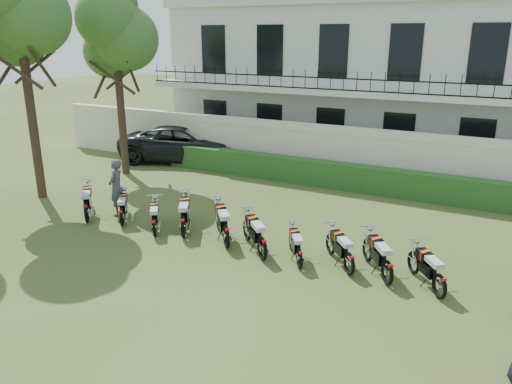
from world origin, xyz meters
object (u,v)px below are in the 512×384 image
Objects in this scene: motorcycle_1 at (121,213)px; motorcycle_4 at (226,231)px; inspector at (116,187)px; motorcycle_2 at (154,223)px; tree_west_near at (115,32)px; motorcycle_8 at (388,267)px; motorcycle_6 at (300,254)px; motorcycle_3 at (183,222)px; motorcycle_7 at (349,258)px; motorcycle_9 at (440,280)px; tree_west_mid at (17,6)px; motorcycle_5 at (262,243)px; motorcycle_0 at (86,208)px; suv at (186,143)px.

motorcycle_4 is (3.79, 0.06, 0.09)m from motorcycle_1.
motorcycle_1 is 1.24m from inspector.
motorcycle_4 is (2.33, 0.27, 0.09)m from motorcycle_2.
tree_west_near is 4.79× the size of motorcycle_8.
motorcycle_4 reaches higher than motorcycle_6.
tree_west_near reaches higher than motorcycle_3.
tree_west_near is at bearing 119.98° from motorcycle_6.
motorcycle_7 is 0.96× the size of motorcycle_9.
motorcycle_3 is (6.98, -0.83, -6.14)m from tree_west_mid.
motorcycle_6 is (2.32, -0.23, -0.10)m from motorcycle_4.
motorcycle_3 is 3.84m from motorcycle_6.
tree_west_near is 13.65m from motorcycle_7.
motorcycle_3 is at bearing 143.29° from motorcycle_8.
inspector is at bearing 120.93° from motorcycle_2.
motorcycle_4 is 1.09× the size of motorcycle_9.
tree_west_mid is 7.85m from motorcycle_1.
motorcycle_9 is (5.74, -0.16, -0.07)m from motorcycle_4.
motorcycle_4 is at bearing -5.84° from tree_west_mid.
motorcycle_5 reaches higher than motorcycle_1.
tree_west_near is at bearing 108.19° from motorcycle_4.
motorcycle_5 is 1.08m from motorcycle_6.
inspector reaches higher than motorcycle_1.
motorcycle_4 reaches higher than motorcycle_8.
motorcycle_5 is (3.58, 0.04, 0.07)m from motorcycle_2.
motorcycle_9 reaches higher than motorcycle_2.
motorcycle_8 is (3.28, 0.17, -0.02)m from motorcycle_5.
motorcycle_5 reaches higher than motorcycle_8.
tree_west_near is 5.14× the size of motorcycle_9.
motorcycle_6 is 1.27m from motorcycle_7.
motorcycle_4 reaches higher than motorcycle_0.
motorcycle_3 is 1.50m from motorcycle_4.
motorcycle_5 reaches higher than motorcycle_9.
motorcycle_6 is (6.11, -0.17, -0.02)m from motorcycle_1.
tree_west_near is at bearing 144.05° from suv.
motorcycle_0 is (3.50, -1.23, -6.15)m from tree_west_mid.
suv reaches higher than motorcycle_6.
motorcycle_0 reaches higher than motorcycle_8.
motorcycle_3 is 3.23m from inspector.
motorcycle_6 is at bearing 67.21° from inspector.
motorcycle_8 is 1.21m from motorcycle_9.
motorcycle_6 is at bearing -35.85° from motorcycle_2.
motorcycle_8 is 0.86× the size of inspector.
tree_west_near is 15.59m from motorcycle_9.
motorcycle_7 is (7.36, 0.07, 0.02)m from motorcycle_1.
tree_west_mid is 7.19m from motorcycle_0.
tree_west_near reaches higher than motorcycle_2.
motorcycle_8 is (2.21, 0.17, 0.06)m from motorcycle_6.
tree_west_mid is at bearing 138.73° from motorcycle_9.
motorcycle_7 is 8.24m from inspector.
motorcycle_2 is at bearing 146.76° from motorcycle_6.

